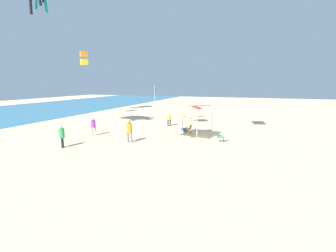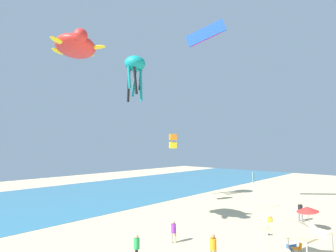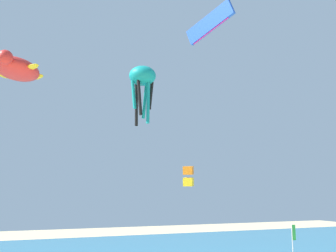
# 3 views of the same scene
# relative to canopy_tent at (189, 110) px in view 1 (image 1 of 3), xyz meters

# --- Properties ---
(ground) EXTENTS (120.00, 120.00, 0.10)m
(ground) POSITION_rel_canopy_tent_xyz_m (0.99, -1.44, -2.49)
(ground) COLOR beige
(canopy_tent) EXTENTS (3.74, 3.59, 2.80)m
(canopy_tent) POSITION_rel_canopy_tent_xyz_m (0.00, 0.00, 0.00)
(canopy_tent) COLOR #B7B7BC
(canopy_tent) RESTS_ON ground
(beach_umbrella) EXTENTS (1.88, 1.86, 2.25)m
(beach_umbrella) POSITION_rel_canopy_tent_xyz_m (8.29, 1.61, -0.58)
(beach_umbrella) COLOR silver
(beach_umbrella) RESTS_ON ground
(folding_chair_right_of_tent) EXTENTS (0.78, 0.81, 0.82)m
(folding_chair_right_of_tent) POSITION_rel_canopy_tent_xyz_m (2.02, 0.55, -1.97)
(folding_chair_right_of_tent) COLOR black
(folding_chair_right_of_tent) RESTS_ON ground
(folding_chair_left_of_tent) EXTENTS (0.56, 0.65, 0.82)m
(folding_chair_left_of_tent) POSITION_rel_canopy_tent_xyz_m (-0.41, -2.86, -1.97)
(folding_chair_left_of_tent) COLOR black
(folding_chair_left_of_tent) RESTS_ON ground
(cooler_box) EXTENTS (0.73, 0.63, 0.40)m
(cooler_box) POSITION_rel_canopy_tent_xyz_m (2.87, 1.26, -2.24)
(cooler_box) COLOR blue
(cooler_box) RESTS_ON ground
(banner_flag) EXTENTS (0.36, 0.06, 4.39)m
(banner_flag) POSITION_rel_canopy_tent_xyz_m (12.19, 8.47, 0.18)
(banner_flag) COLOR silver
(banner_flag) RESTS_ON ground
(person_near_umbrella) EXTENTS (0.41, 0.41, 1.71)m
(person_near_umbrella) POSITION_rel_canopy_tent_xyz_m (4.81, 3.58, -1.44)
(person_near_umbrella) COLOR #33384C
(person_near_umbrella) RESTS_ON ground
(person_far_stroller) EXTENTS (0.40, 0.40, 1.67)m
(person_far_stroller) POSITION_rel_canopy_tent_xyz_m (-6.13, 8.04, -1.46)
(person_far_stroller) COLOR black
(person_far_stroller) RESTS_ON ground
(person_watching_sky) EXTENTS (0.40, 0.40, 1.67)m
(person_watching_sky) POSITION_rel_canopy_tent_xyz_m (-2.04, 8.41, -1.46)
(person_watching_sky) COLOR #C6B28C
(person_watching_sky) RESTS_ON ground
(person_kite_handler) EXTENTS (0.45, 0.49, 1.88)m
(person_kite_handler) POSITION_rel_canopy_tent_xyz_m (10.99, 3.01, -1.34)
(person_kite_handler) COLOR slate
(person_kite_handler) RESTS_ON ground
(person_by_tent) EXTENTS (0.43, 0.49, 1.82)m
(person_by_tent) POSITION_rel_canopy_tent_xyz_m (-3.09, 4.11, -1.37)
(person_by_tent) COLOR slate
(person_by_tent) RESTS_ON ground
(kite_box_orange) EXTENTS (1.22, 1.24, 1.86)m
(kite_box_orange) POSITION_rel_canopy_tent_xyz_m (7.85, 17.14, 5.65)
(kite_box_orange) COLOR orange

